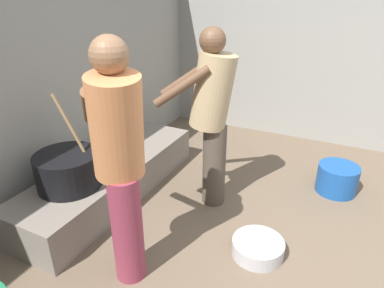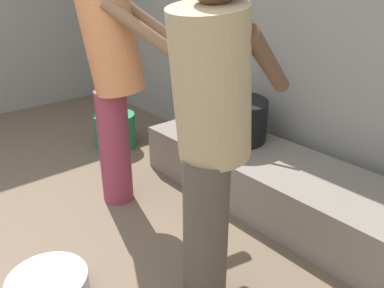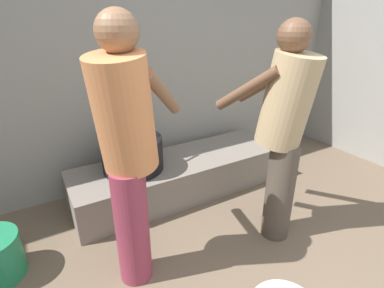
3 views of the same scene
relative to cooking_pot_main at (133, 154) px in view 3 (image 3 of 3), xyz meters
name	(u,v)px [view 3 (image 3 of 3)]	position (x,y,z in m)	size (l,w,h in m)	color
block_enclosure_rear	(105,63)	(-0.01, 0.49, 0.67)	(5.58, 0.20, 2.29)	gray
hearth_ledge	(182,174)	(0.45, -0.03, -0.31)	(1.99, 0.60, 0.33)	slate
cooking_pot_main	(133,154)	(0.00, 0.00, 0.00)	(0.50, 0.50, 0.73)	black
cook_in_tan_shirt	(284,126)	(0.75, -0.90, 0.39)	(0.51, 0.71, 1.52)	#4C4238
cook_in_orange_shirt	(127,145)	(-0.27, -0.75, 0.42)	(0.69, 0.69, 1.57)	#8C3347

